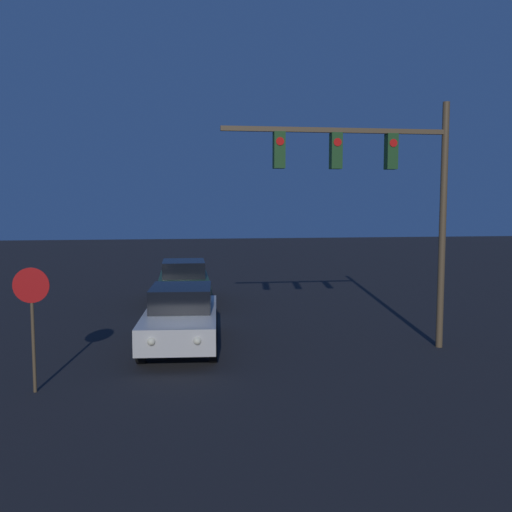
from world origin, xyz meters
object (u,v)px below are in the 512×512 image
car_near (181,317)px  car_far (184,282)px  stop_sign (32,306)px  traffic_signal_mast (381,179)px

car_near → car_far: bearing=-87.3°
car_near → stop_sign: stop_sign is taller
car_near → traffic_signal_mast: traffic_signal_mast is taller
car_far → traffic_signal_mast: (4.94, -7.66, 3.61)m
car_near → traffic_signal_mast: size_ratio=0.76×
car_near → car_far: 6.69m
traffic_signal_mast → stop_sign: (-8.09, -2.31, -2.65)m
car_near → stop_sign: bearing=51.8°
car_near → stop_sign: size_ratio=1.92×
stop_sign → car_near: bearing=47.7°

